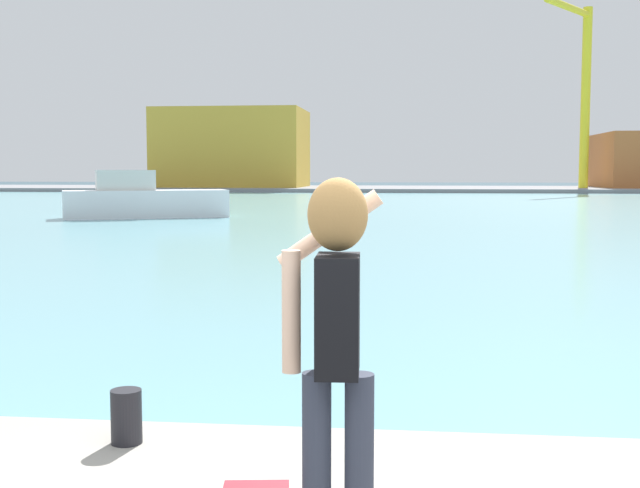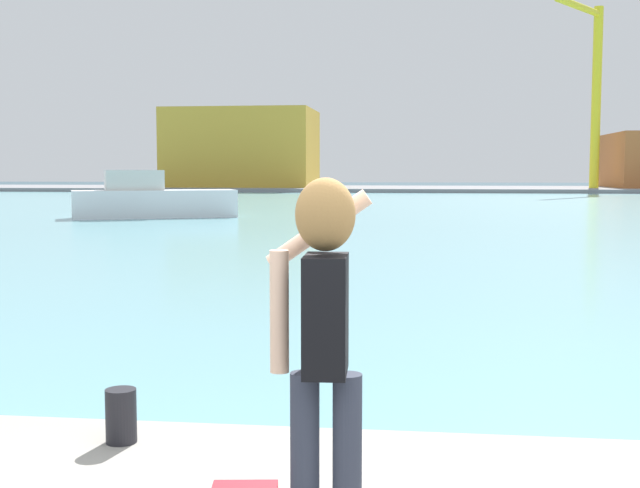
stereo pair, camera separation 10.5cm
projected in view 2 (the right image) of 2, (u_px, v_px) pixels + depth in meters
ground_plane at (419, 207)px, 53.14m from camera, size 220.00×220.00×0.00m
harbor_water at (419, 205)px, 55.11m from camera, size 140.00×100.00×0.02m
far_shore_dock at (421, 189)px, 94.62m from camera, size 140.00×20.00×0.42m
person_photographer at (323, 322)px, 3.86m from camera, size 0.53×0.55×1.74m
harbor_bollard at (121, 416)px, 5.38m from camera, size 0.20×0.20×0.35m
boat_moored at (152, 200)px, 40.38m from camera, size 8.00×5.21×2.33m
warehouse_left at (242, 148)px, 96.74m from camera, size 16.80×12.01×8.98m
port_crane at (593, 80)px, 87.81m from camera, size 6.47×9.62×19.36m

